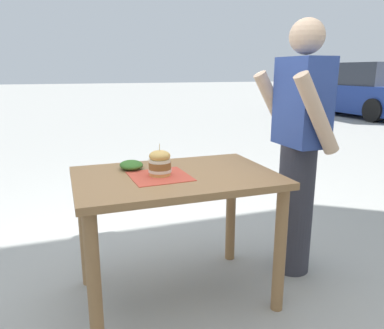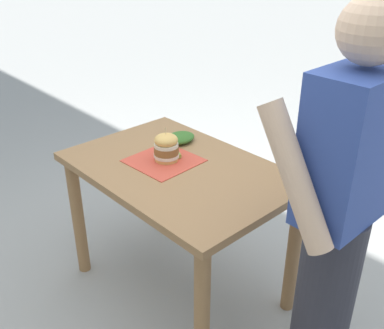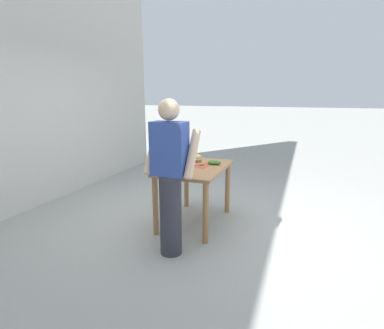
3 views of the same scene
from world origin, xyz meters
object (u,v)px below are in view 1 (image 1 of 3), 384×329
sandwich (160,163)px  diner_across_table (299,147)px  side_salad (131,165)px  patio_table (176,196)px  pickle_spear (157,170)px  parked_car_near_curb (363,92)px

sandwich → diner_across_table: 0.95m
diner_across_table → side_salad: bearing=-98.5°
diner_across_table → patio_table: bearing=-87.2°
sandwich → diner_across_table: size_ratio=0.11×
pickle_spear → side_salad: side_salad is taller
side_salad → diner_across_table: size_ratio=0.11×
pickle_spear → parked_car_near_curb: bearing=130.8°
diner_across_table → parked_car_near_curb: diner_across_table is taller
sandwich → side_salad: 0.25m
sandwich → parked_car_near_curb: parked_car_near_curb is taller
sandwich → side_salad: sandwich is taller
diner_across_table → pickle_spear: bearing=-92.0°
patio_table → sandwich: sandwich is taller
pickle_spear → diner_across_table: (0.03, 0.95, 0.08)m
pickle_spear → patio_table: bearing=50.7°
side_salad → diner_across_table: diner_across_table is taller
patio_table → side_salad: size_ratio=6.42×
sandwich → parked_car_near_curb: 11.06m
side_salad → parked_car_near_curb: 11.02m
diner_across_table → parked_car_near_curb: size_ratio=0.40×
pickle_spear → parked_car_near_curb: 11.01m
pickle_spear → diner_across_table: bearing=88.0°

